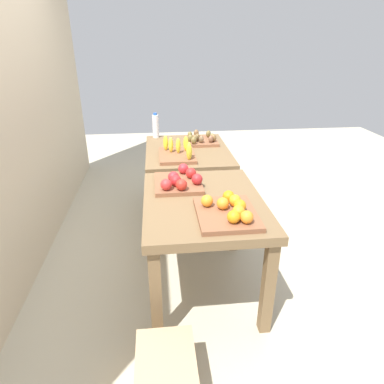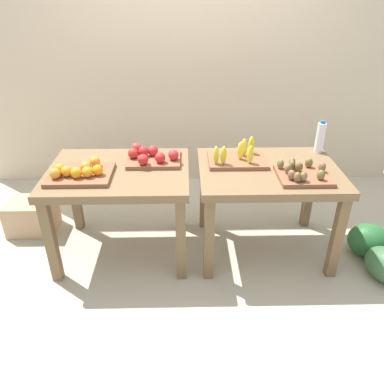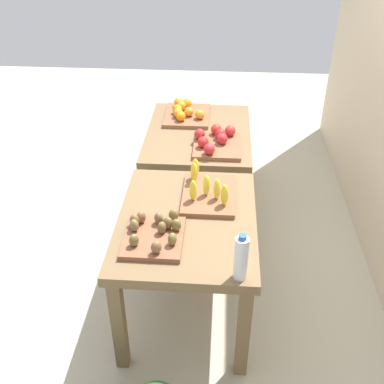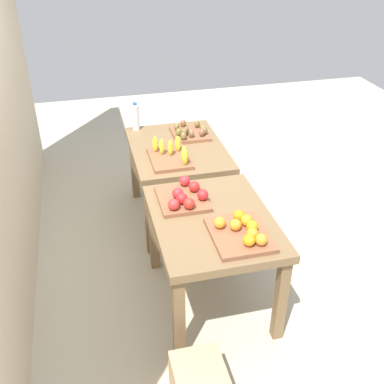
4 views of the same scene
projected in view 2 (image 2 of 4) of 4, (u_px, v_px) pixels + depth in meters
ground_plane at (194, 248)px, 3.13m from camera, size 8.00×8.00×0.00m
back_wall at (190, 35)px, 3.58m from camera, size 4.40×0.12×3.00m
display_table_left at (119, 182)px, 2.81m from camera, size 1.04×0.80×0.73m
display_table_right at (268, 181)px, 2.84m from camera, size 1.04×0.80×0.73m
orange_bin at (80, 172)px, 2.64m from camera, size 0.44×0.36×0.11m
apple_bin at (152, 156)px, 2.87m from camera, size 0.41×0.36×0.11m
banana_crate at (237, 158)px, 2.85m from camera, size 0.44×0.32×0.17m
kiwi_bin at (302, 173)px, 2.63m from camera, size 0.36×0.32×0.10m
water_bottle at (320, 137)px, 2.99m from camera, size 0.07×0.07×0.26m
cardboard_produce_box at (32, 216)px, 3.29m from camera, size 0.40×0.30×0.29m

